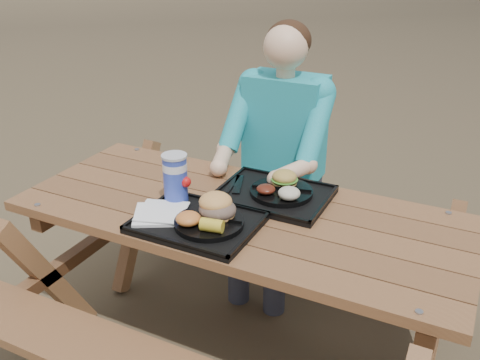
% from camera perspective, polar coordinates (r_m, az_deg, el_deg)
% --- Properties ---
extents(ground, '(60.00, 60.00, 0.00)m').
position_cam_1_polar(ground, '(2.58, 0.00, -18.01)').
color(ground, '#999999').
rests_on(ground, ground).
extents(picnic_table, '(1.80, 1.49, 0.75)m').
position_cam_1_polar(picnic_table, '(2.34, 0.00, -11.28)').
color(picnic_table, '#999999').
rests_on(picnic_table, ground).
extents(tray_near, '(0.45, 0.35, 0.02)m').
position_cam_1_polar(tray_near, '(2.02, -4.59, -4.64)').
color(tray_near, black).
rests_on(tray_near, picnic_table).
extents(tray_far, '(0.45, 0.35, 0.02)m').
position_cam_1_polar(tray_far, '(2.23, 3.61, -1.67)').
color(tray_far, black).
rests_on(tray_far, picnic_table).
extents(plate_near, '(0.26, 0.26, 0.02)m').
position_cam_1_polar(plate_near, '(1.98, -3.31, -4.56)').
color(plate_near, black).
rests_on(plate_near, tray_near).
extents(plate_far, '(0.26, 0.26, 0.02)m').
position_cam_1_polar(plate_far, '(2.21, 4.44, -1.25)').
color(plate_far, black).
rests_on(plate_far, tray_far).
extents(napkin_stack, '(0.25, 0.25, 0.02)m').
position_cam_1_polar(napkin_stack, '(2.07, -8.69, -3.52)').
color(napkin_stack, white).
rests_on(napkin_stack, tray_near).
extents(soda_cup, '(0.10, 0.10, 0.19)m').
position_cam_1_polar(soda_cup, '(2.13, -6.91, 0.04)').
color(soda_cup, '#152CA4').
rests_on(soda_cup, tray_near).
extents(condiment_bbq, '(0.05, 0.05, 0.03)m').
position_cam_1_polar(condiment_bbq, '(2.10, -2.79, -2.61)').
color(condiment_bbq, black).
rests_on(condiment_bbq, tray_near).
extents(condiment_mustard, '(0.06, 0.06, 0.03)m').
position_cam_1_polar(condiment_mustard, '(2.08, -1.50, -2.89)').
color(condiment_mustard, gold).
rests_on(condiment_mustard, tray_near).
extents(sandwich, '(0.13, 0.13, 0.14)m').
position_cam_1_polar(sandwich, '(1.97, -2.44, -2.11)').
color(sandwich, '#E39C50').
rests_on(sandwich, plate_near).
extents(mac_cheese, '(0.09, 0.09, 0.05)m').
position_cam_1_polar(mac_cheese, '(1.95, -5.54, -4.12)').
color(mac_cheese, orange).
rests_on(mac_cheese, plate_near).
extents(corn_cob, '(0.09, 0.09, 0.05)m').
position_cam_1_polar(corn_cob, '(1.90, -3.02, -4.85)').
color(corn_cob, gold).
rests_on(corn_cob, plate_near).
extents(cutlery_far, '(0.09, 0.18, 0.01)m').
position_cam_1_polar(cutlery_far, '(2.29, -0.19, -0.46)').
color(cutlery_far, black).
rests_on(cutlery_far, tray_far).
extents(burger, '(0.11, 0.11, 0.09)m').
position_cam_1_polar(burger, '(2.24, 4.78, 0.66)').
color(burger, '#BB9442').
rests_on(burger, plate_far).
extents(baked_beans, '(0.08, 0.08, 0.04)m').
position_cam_1_polar(baked_beans, '(2.17, 2.78, -0.98)').
color(baked_beans, '#571E11').
rests_on(baked_beans, plate_far).
extents(potato_salad, '(0.09, 0.09, 0.05)m').
position_cam_1_polar(potato_salad, '(2.13, 5.26, -1.41)').
color(potato_salad, beige).
rests_on(potato_salad, plate_far).
extents(diner, '(0.48, 0.84, 1.28)m').
position_cam_1_polar(diner, '(2.75, 4.50, 1.02)').
color(diner, '#18A7AD').
rests_on(diner, ground).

